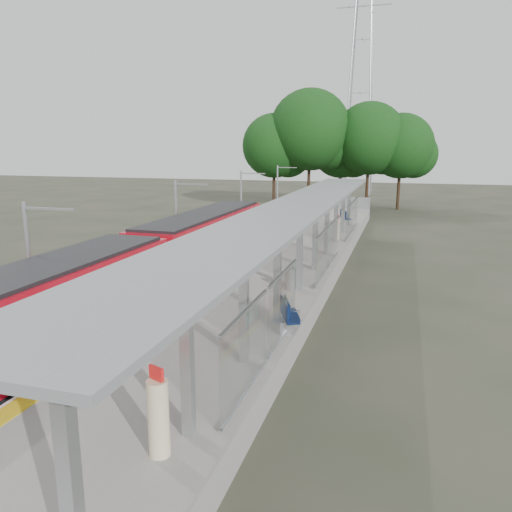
{
  "coord_description": "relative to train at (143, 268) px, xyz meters",
  "views": [
    {
      "loc": [
        6.27,
        -7.18,
        7.26
      ],
      "look_at": [
        -0.15,
        14.5,
        2.3
      ],
      "focal_mm": 35.0,
      "sensor_mm": 36.0,
      "label": 1
    }
  ],
  "objects": [
    {
      "name": "trackbed",
      "position": [
        -0.0,
        8.23,
        -1.93
      ],
      "size": [
        3.0,
        70.0,
        0.24
      ],
      "primitive_type": "cube",
      "color": "#59544C",
      "rests_on": "ground"
    },
    {
      "name": "platform",
      "position": [
        4.5,
        8.23,
        -1.55
      ],
      "size": [
        6.0,
        50.0,
        1.0
      ],
      "primitive_type": "cube",
      "color": "gray",
      "rests_on": "ground"
    },
    {
      "name": "tactile_strip",
      "position": [
        1.95,
        8.23,
        -1.04
      ],
      "size": [
        0.6,
        50.0,
        0.02
      ],
      "primitive_type": "cube",
      "color": "yellow",
      "rests_on": "platform"
    },
    {
      "name": "end_fence",
      "position": [
        4.5,
        33.18,
        -0.45
      ],
      "size": [
        6.0,
        0.1,
        1.2
      ],
      "primitive_type": "cube",
      "color": "#9EA0A5",
      "rests_on": "platform"
    },
    {
      "name": "train",
      "position": [
        0.0,
        0.0,
        0.0
      ],
      "size": [
        2.74,
        27.6,
        3.62
      ],
      "color": "black",
      "rests_on": "ground"
    },
    {
      "name": "canopy",
      "position": [
        6.11,
        4.41,
        2.15
      ],
      "size": [
        3.27,
        38.0,
        3.66
      ],
      "color": "#9EA0A5",
      "rests_on": "platform"
    },
    {
      "name": "pylon",
      "position": [
        3.5,
        61.23,
        16.95
      ],
      "size": [
        8.0,
        4.0,
        38.0
      ],
      "primitive_type": null,
      "color": "#9EA0A5",
      "rests_on": "ground"
    },
    {
      "name": "tree_cluster",
      "position": [
        2.82,
        40.72,
        6.02
      ],
      "size": [
        21.78,
        11.95,
        13.81
      ],
      "color": "#382316",
      "rests_on": "ground"
    },
    {
      "name": "catenary_masts",
      "position": [
        -1.72,
        7.23,
        0.86
      ],
      "size": [
        2.08,
        48.16,
        5.4
      ],
      "color": "#9EA0A5",
      "rests_on": "ground"
    },
    {
      "name": "bench_near",
      "position": [
        7.11,
        -2.74,
        -0.51
      ],
      "size": [
        1.03,
        1.57,
        1.03
      ],
      "rotation": [
        0.0,
        0.0,
        0.41
      ],
      "color": "#0E1E47",
      "rests_on": "platform"
    },
    {
      "name": "bench_mid",
      "position": [
        7.12,
        -2.37,
        -0.56
      ],
      "size": [
        0.88,
        1.44,
        0.94
      ],
      "rotation": [
        0.0,
        0.0,
        0.36
      ],
      "color": "#0E1E47",
      "rests_on": "platform"
    },
    {
      "name": "bench_far",
      "position": [
        6.18,
        22.35,
        -0.46
      ],
      "size": [
        1.15,
        1.71,
        1.13
      ],
      "rotation": [
        0.0,
        0.0,
        0.42
      ],
      "color": "#0E1E47",
      "rests_on": "platform"
    },
    {
      "name": "info_pillar_near",
      "position": [
        6.23,
        -10.65,
        -0.2
      ],
      "size": [
        0.44,
        0.44,
        1.97
      ],
      "rotation": [
        0.0,
        0.0,
        -0.4
      ],
      "color": "beige",
      "rests_on": "platform"
    },
    {
      "name": "info_pillar_far",
      "position": [
        6.46,
        15.09,
        -0.31
      ],
      "size": [
        0.38,
        0.38,
        1.71
      ],
      "rotation": [
        0.0,
        0.0,
        0.06
      ],
      "color": "beige",
      "rests_on": "platform"
    },
    {
      "name": "litter_bin",
      "position": [
        6.12,
        2.15,
        -0.56
      ],
      "size": [
        0.59,
        0.59,
        0.98
      ],
      "primitive_type": "cylinder",
      "rotation": [
        0.0,
        0.0,
        0.27
      ],
      "color": "#9EA0A5",
      "rests_on": "platform"
    }
  ]
}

